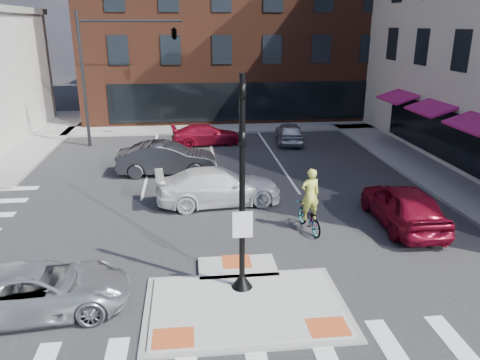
{
  "coord_description": "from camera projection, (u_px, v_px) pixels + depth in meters",
  "views": [
    {
      "loc": [
        -1.36,
        -11.2,
        7.24
      ],
      "look_at": [
        0.39,
        4.36,
        2.0
      ],
      "focal_mm": 35.0,
      "sensor_mm": 36.0,
      "label": 1
    }
  ],
  "objects": [
    {
      "name": "ground",
      "position": [
        244.0,
        298.0,
        13.0
      ],
      "size": [
        120.0,
        120.0,
        0.0
      ],
      "primitive_type": "plane",
      "color": "#28282B",
      "rests_on": "ground"
    },
    {
      "name": "refuge_island",
      "position": [
        245.0,
        302.0,
        12.74
      ],
      "size": [
        5.4,
        4.65,
        0.13
      ],
      "color": "gray",
      "rests_on": "ground"
    },
    {
      "name": "sidewalk_e",
      "position": [
        433.0,
        174.0,
        23.54
      ],
      "size": [
        3.0,
        24.0,
        0.15
      ],
      "primitive_type": "cube",
      "color": "gray",
      "rests_on": "ground"
    },
    {
      "name": "sidewalk_n",
      "position": [
        249.0,
        127.0,
        34.02
      ],
      "size": [
        26.0,
        3.0,
        0.15
      ],
      "primitive_type": "cube",
      "color": "gray",
      "rests_on": "ground"
    },
    {
      "name": "building_n",
      "position": [
        234.0,
        17.0,
        40.98
      ],
      "size": [
        24.4,
        18.4,
        15.5
      ],
      "color": "#522719",
      "rests_on": "ground"
    },
    {
      "name": "building_far_left",
      "position": [
        165.0,
        42.0,
        59.99
      ],
      "size": [
        10.0,
        12.0,
        10.0
      ],
      "primitive_type": "cube",
      "color": "slate",
      "rests_on": "ground"
    },
    {
      "name": "building_far_right",
      "position": [
        262.0,
        33.0,
        62.93
      ],
      "size": [
        12.0,
        12.0,
        12.0
      ],
      "primitive_type": "cube",
      "color": "brown",
      "rests_on": "ground"
    },
    {
      "name": "signal_pole",
      "position": [
        242.0,
        214.0,
        12.62
      ],
      "size": [
        0.6,
        0.6,
        5.98
      ],
      "color": "black",
      "rests_on": "refuge_island"
    },
    {
      "name": "mast_arm_signal",
      "position": [
        149.0,
        42.0,
        27.62
      ],
      "size": [
        6.1,
        2.24,
        8.0
      ],
      "color": "black",
      "rests_on": "ground"
    },
    {
      "name": "silver_suv",
      "position": [
        39.0,
        290.0,
        12.2
      ],
      "size": [
        4.9,
        2.65,
        1.31
      ],
      "primitive_type": "imported",
      "rotation": [
        0.0,
        0.0,
        1.68
      ],
      "color": "#B7BABF",
      "rests_on": "ground"
    },
    {
      "name": "red_sedan",
      "position": [
        403.0,
        205.0,
        17.44
      ],
      "size": [
        2.01,
        4.78,
        1.62
      ],
      "primitive_type": "imported",
      "rotation": [
        0.0,
        0.0,
        3.12
      ],
      "color": "maroon",
      "rests_on": "ground"
    },
    {
      "name": "white_pickup",
      "position": [
        219.0,
        186.0,
        19.62
      ],
      "size": [
        5.42,
        2.65,
        1.52
      ],
      "primitive_type": "imported",
      "rotation": [
        0.0,
        0.0,
        1.67
      ],
      "color": "white",
      "rests_on": "ground"
    },
    {
      "name": "bg_car_dark",
      "position": [
        167.0,
        159.0,
        23.49
      ],
      "size": [
        4.96,
        1.87,
        1.62
      ],
      "primitive_type": "imported",
      "rotation": [
        0.0,
        0.0,
        1.54
      ],
      "color": "#27272C",
      "rests_on": "ground"
    },
    {
      "name": "bg_car_silver",
      "position": [
        289.0,
        133.0,
        29.73
      ],
      "size": [
        1.95,
        4.06,
        1.34
      ],
      "primitive_type": "imported",
      "rotation": [
        0.0,
        0.0,
        3.04
      ],
      "color": "#B8BAC0",
      "rests_on": "ground"
    },
    {
      "name": "bg_car_red",
      "position": [
        206.0,
        135.0,
        29.36
      ],
      "size": [
        4.52,
        2.26,
        1.26
      ],
      "primitive_type": "imported",
      "rotation": [
        0.0,
        0.0,
        1.69
      ],
      "color": "maroon",
      "rests_on": "ground"
    },
    {
      "name": "cyclist",
      "position": [
        309.0,
        210.0,
        17.01
      ],
      "size": [
        0.97,
        2.0,
        2.38
      ],
      "rotation": [
        0.0,
        0.0,
        3.3
      ],
      "color": "#3F3F44",
      "rests_on": "ground"
    }
  ]
}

